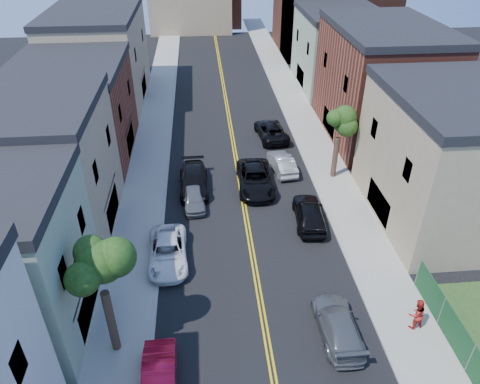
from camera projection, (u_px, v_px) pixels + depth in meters
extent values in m
cube|color=gray|center=(153.00, 132.00, 45.15)|extent=(3.20, 100.00, 0.15)
cube|color=gray|center=(307.00, 126.00, 46.34)|extent=(3.20, 100.00, 0.15)
cube|color=gray|center=(170.00, 132.00, 45.28)|extent=(0.30, 100.00, 0.15)
cube|color=gray|center=(291.00, 127.00, 46.21)|extent=(0.30, 100.00, 0.15)
cube|color=#998466|center=(37.00, 173.00, 29.76)|extent=(9.00, 10.00, 9.00)
cube|color=brown|center=(74.00, 114.00, 39.21)|extent=(9.00, 12.00, 8.00)
cube|color=#998466|center=(100.00, 58.00, 50.47)|extent=(9.00, 16.00, 9.50)
cube|color=#998466|center=(449.00, 162.00, 31.04)|extent=(9.00, 12.00, 9.00)
cube|color=brown|center=(379.00, 85.00, 42.44)|extent=(9.00, 14.00, 10.00)
cube|color=gray|center=(338.00, 51.00, 54.52)|extent=(9.00, 12.00, 8.50)
cube|color=#4C2319|center=(333.00, 9.00, 67.17)|extent=(16.00, 14.00, 12.00)
cylinder|color=#3D2A1E|center=(111.00, 321.00, 22.35)|extent=(0.44, 0.44, 3.96)
sphere|color=#19320D|center=(96.00, 255.00, 19.98)|extent=(5.20, 5.20, 5.20)
sphere|color=#19320D|center=(102.00, 242.00, 19.13)|extent=(3.90, 3.90, 3.90)
sphere|color=#19320D|center=(88.00, 257.00, 20.66)|extent=(3.64, 3.64, 3.64)
cylinder|color=#3D2A1E|center=(335.00, 157.00, 37.00)|extent=(0.44, 0.44, 3.52)
sphere|color=#19320D|center=(341.00, 115.00, 34.95)|extent=(4.40, 4.40, 4.40)
sphere|color=#19320D|center=(349.00, 106.00, 34.23)|extent=(3.30, 3.30, 3.30)
sphere|color=#19320D|center=(333.00, 118.00, 35.53)|extent=(3.08, 3.08, 3.08)
imported|color=red|center=(159.00, 381.00, 21.10)|extent=(1.70, 4.53, 1.48)
imported|color=white|center=(168.00, 252.00, 28.86)|extent=(2.68, 5.42, 1.48)
imported|color=#55565C|center=(194.00, 198.00, 34.15)|extent=(1.88, 4.08, 1.36)
imported|color=black|center=(194.00, 180.00, 36.07)|extent=(2.34, 5.58, 1.61)
imported|color=#525559|center=(338.00, 325.00, 23.93)|extent=(2.03, 4.97, 1.44)
imported|color=black|center=(309.00, 213.00, 32.22)|extent=(2.41, 5.19, 1.72)
imported|color=#ABAFB3|center=(282.00, 163.00, 38.59)|extent=(2.12, 4.65, 1.48)
imported|color=black|center=(271.00, 131.00, 43.91)|extent=(3.11, 5.79, 1.55)
imported|color=black|center=(255.00, 179.00, 36.20)|extent=(2.87, 6.06, 1.67)
imported|color=red|center=(416.00, 314.00, 24.02)|extent=(1.04, 0.86, 1.95)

